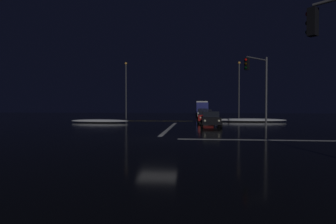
% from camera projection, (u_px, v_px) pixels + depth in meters
% --- Properties ---
extents(ground, '(120.00, 120.00, 0.10)m').
position_uv_depth(ground, '(157.00, 140.00, 18.08)').
color(ground, black).
extents(stop_line_north, '(0.35, 14.95, 0.01)m').
position_uv_depth(stop_line_north, '(170.00, 128.00, 26.73)').
color(stop_line_north, white).
rests_on(stop_line_north, ground).
extents(centre_line_ns, '(22.00, 0.15, 0.01)m').
position_uv_depth(centre_line_ns, '(178.00, 121.00, 38.27)').
color(centre_line_ns, yellow).
rests_on(centre_line_ns, ground).
extents(crosswalk_bar_east, '(14.95, 0.40, 0.01)m').
position_uv_depth(crosswalk_bar_east, '(298.00, 140.00, 17.20)').
color(crosswalk_bar_east, white).
rests_on(crosswalk_bar_east, ground).
extents(snow_bank_left_curb, '(7.35, 1.50, 0.44)m').
position_uv_depth(snow_bank_left_curb, '(100.00, 121.00, 34.76)').
color(snow_bank_left_curb, white).
rests_on(snow_bank_left_curb, ground).
extents(snow_bank_right_curb, '(9.56, 1.50, 0.46)m').
position_uv_depth(snow_bank_right_curb, '(249.00, 120.00, 36.58)').
color(snow_bank_right_curb, white).
rests_on(snow_bank_right_curb, ground).
extents(sedan_black, '(2.02, 4.33, 1.57)m').
position_uv_depth(sedan_black, '(211.00, 119.00, 28.25)').
color(sedan_black, black).
rests_on(sedan_black, ground).
extents(sedan_red, '(2.02, 4.33, 1.57)m').
position_uv_depth(sedan_red, '(205.00, 116.00, 34.83)').
color(sedan_red, maroon).
rests_on(sedan_red, ground).
extents(sedan_white, '(2.02, 4.33, 1.57)m').
position_uv_depth(sedan_white, '(206.00, 115.00, 41.36)').
color(sedan_white, silver).
rests_on(sedan_white, ground).
extents(sedan_silver, '(2.02, 4.33, 1.57)m').
position_uv_depth(sedan_silver, '(203.00, 113.00, 48.03)').
color(sedan_silver, '#B7B7BC').
rests_on(sedan_silver, ground).
extents(sedan_orange, '(2.02, 4.33, 1.57)m').
position_uv_depth(sedan_orange, '(203.00, 112.00, 53.57)').
color(sedan_orange, '#C66014').
rests_on(sedan_orange, ground).
extents(box_truck, '(2.68, 8.28, 3.08)m').
position_uv_depth(box_truck, '(202.00, 107.00, 61.02)').
color(box_truck, navy).
rests_on(box_truck, ground).
extents(traffic_signal_ne, '(2.51, 2.51, 6.70)m').
position_uv_depth(traffic_signal_ne, '(259.00, 79.00, 25.31)').
color(traffic_signal_ne, '#4C4C51').
rests_on(traffic_signal_ne, ground).
extents(streetlamp_left_far, '(0.44, 0.44, 9.78)m').
position_uv_depth(streetlamp_left_far, '(126.00, 86.00, 49.06)').
color(streetlamp_left_far, '#424247').
rests_on(streetlamp_left_far, ground).
extents(streetlamp_right_far, '(0.44, 0.44, 9.60)m').
position_uv_depth(streetlamp_right_far, '(239.00, 86.00, 47.11)').
color(streetlamp_right_far, '#424247').
rests_on(streetlamp_right_far, ground).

